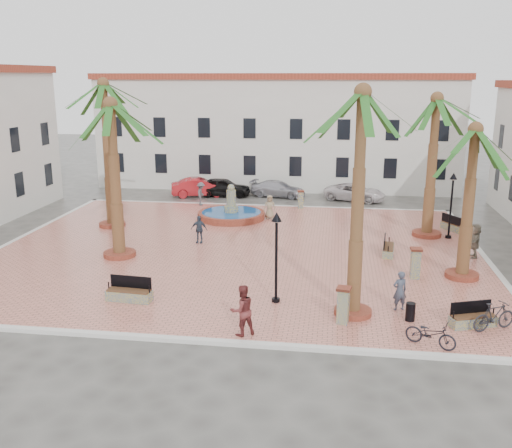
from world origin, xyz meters
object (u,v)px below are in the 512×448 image
at_px(bench_se, 473,320).
at_px(bench_ne, 454,227).
at_px(fountain, 231,214).
at_px(bollard_e, 415,263).
at_px(bollard_n, 301,199).
at_px(pedestrian_fountain_b, 199,229).
at_px(bollard_se, 343,305).
at_px(pedestrian_east, 475,241).
at_px(litter_bin, 410,312).
at_px(cyclist_a, 400,291).
at_px(palm_ne, 436,115).
at_px(palm_e, 474,148).
at_px(palm_sw, 111,123).
at_px(pedestrian_north, 201,194).
at_px(car_white, 355,192).
at_px(pedestrian_fountain_a, 270,207).
at_px(bicycle_b, 494,316).
at_px(car_black, 223,187).
at_px(cyclist_b, 242,310).
at_px(bench_e, 388,249).
at_px(bicycle_a, 431,334).
at_px(lamppost_e, 452,194).
at_px(lamppost_s, 276,242).
at_px(car_silver, 278,189).
at_px(palm_s, 362,116).
at_px(bench_s, 129,294).
at_px(car_red, 200,187).

relative_size(bench_se, bench_ne, 0.97).
height_order(fountain, bollard_e, fountain).
xyz_separation_m(fountain, bench_ne, (14.00, -1.25, -0.03)).
distance_m(bollard_n, pedestrian_fountain_b, 10.77).
height_order(bollard_se, pedestrian_east, pedestrian_east).
xyz_separation_m(litter_bin, cyclist_a, (-0.33, 1.00, 0.46)).
bearing_deg(palm_ne, bollard_e, -102.03).
distance_m(palm_e, bollard_e, 5.76).
height_order(palm_sw, bollard_n, palm_sw).
distance_m(pedestrian_north, car_white, 11.81).
xyz_separation_m(palm_ne, pedestrian_fountain_a, (-9.66, 2.83, -6.24)).
xyz_separation_m(bicycle_b, car_black, (-14.83, 23.15, 0.04)).
bearing_deg(pedestrian_fountain_a, bollard_e, -62.07).
relative_size(palm_ne, pedestrian_east, 4.63).
distance_m(cyclist_a, cyclist_b, 6.65).
height_order(palm_sw, pedestrian_fountain_b, palm_sw).
bearing_deg(bollard_e, cyclist_a, -105.73).
height_order(bench_se, bench_ne, bench_ne).
bearing_deg(litter_bin, bench_e, 91.07).
bearing_deg(bicycle_b, pedestrian_fountain_a, 5.61).
relative_size(palm_ne, bicycle_a, 4.65).
relative_size(lamppost_e, litter_bin, 5.37).
bearing_deg(cyclist_b, palm_e, -174.50).
xyz_separation_m(lamppost_s, bicycle_a, (5.76, -3.28, -2.14)).
bearing_deg(cyclist_a, car_silver, -92.87).
bearing_deg(palm_sw, pedestrian_fountain_a, 53.31).
relative_size(palm_e, pedestrian_fountain_b, 4.60).
relative_size(cyclist_a, pedestrian_fountain_b, 1.04).
relative_size(palm_s, car_silver, 2.06).
distance_m(lamppost_e, pedestrian_fountain_a, 11.44).
xyz_separation_m(bench_s, bicycle_a, (11.85, -2.53, 0.18)).
relative_size(palm_e, bollard_e, 4.94).
relative_size(bollard_n, car_black, 0.30).
bearing_deg(cyclist_b, car_red, -106.60).
bearing_deg(bicycle_b, car_silver, -3.39).
bearing_deg(lamppost_s, palm_ne, 55.77).
relative_size(bench_e, car_black, 0.43).
height_order(palm_sw, bicycle_b, palm_sw).
relative_size(pedestrian_fountain_b, pedestrian_north, 0.94).
relative_size(bench_s, bicycle_a, 1.10).
bearing_deg(bicycle_a, palm_e, 7.48).
xyz_separation_m(bollard_e, car_black, (-12.65, 17.80, -0.17)).
height_order(bollard_n, cyclist_a, cyclist_a).
bearing_deg(pedestrian_east, car_red, -119.42).
bearing_deg(fountain, bicycle_a, -59.24).
height_order(bench_se, bollard_n, bollard_n).
bearing_deg(pedestrian_north, bicycle_a, -149.58).
height_order(palm_sw, car_black, palm_sw).
distance_m(litter_bin, car_red, 26.25).
xyz_separation_m(palm_ne, car_white, (-3.94, 10.09, -6.54)).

